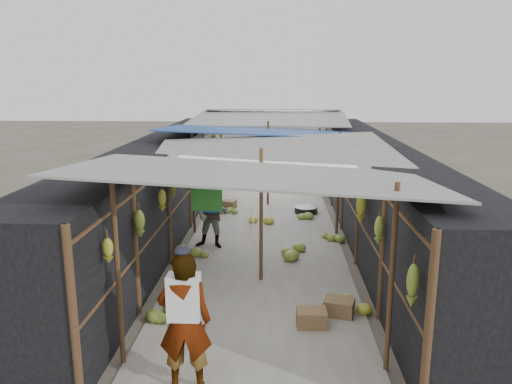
% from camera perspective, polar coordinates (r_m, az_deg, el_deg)
% --- Properties ---
extents(ground, '(80.00, 80.00, 0.00)m').
position_cam_1_polar(ground, '(7.24, -0.33, -19.32)').
color(ground, '#6B6356').
rests_on(ground, ground).
extents(aisle_slab, '(3.60, 16.00, 0.02)m').
position_cam_1_polar(aisle_slab, '(13.20, 1.11, -4.11)').
color(aisle_slab, '#9E998E').
rests_on(aisle_slab, ground).
extents(stall_left, '(1.40, 15.00, 2.30)m').
position_cam_1_polar(stall_left, '(13.26, -10.61, 0.84)').
color(stall_left, black).
rests_on(stall_left, ground).
extents(stall_right, '(1.40, 15.00, 2.30)m').
position_cam_1_polar(stall_right, '(13.13, 13.00, 0.61)').
color(stall_right, black).
rests_on(stall_right, ground).
extents(crate_near, '(0.48, 0.39, 0.28)m').
position_cam_1_polar(crate_near, '(8.21, 6.36, -14.14)').
color(crate_near, olive).
rests_on(crate_near, ground).
extents(crate_mid, '(0.57, 0.50, 0.29)m').
position_cam_1_polar(crate_mid, '(8.61, 9.46, -12.86)').
color(crate_mid, olive).
rests_on(crate_mid, ground).
extents(crate_back, '(0.48, 0.43, 0.26)m').
position_cam_1_polar(crate_back, '(15.12, -3.12, -1.45)').
color(crate_back, olive).
rests_on(crate_back, ground).
extents(black_basin, '(0.67, 0.67, 0.20)m').
position_cam_1_polar(black_basin, '(14.65, 5.73, -2.08)').
color(black_basin, black).
rests_on(black_basin, ground).
extents(vendor_elderly, '(0.70, 0.49, 1.82)m').
position_cam_1_polar(vendor_elderly, '(6.45, -8.15, -14.45)').
color(vendor_elderly, white).
rests_on(vendor_elderly, ground).
extents(shopper_blue, '(0.91, 0.76, 1.67)m').
position_cam_1_polar(shopper_blue, '(11.52, -5.10, -2.43)').
color(shopper_blue, '#1D4494').
rests_on(shopper_blue, ground).
extents(vendor_seated, '(0.55, 0.62, 0.84)m').
position_cam_1_polar(vendor_seated, '(17.56, 7.07, 1.45)').
color(vendor_seated, '#46423D').
rests_on(vendor_seated, ground).
extents(market_canopy, '(5.62, 15.20, 2.77)m').
position_cam_1_polar(market_canopy, '(13.03, 1.33, 6.46)').
color(market_canopy, brown).
rests_on(market_canopy, ground).
extents(hanging_bananas, '(3.95, 14.19, 0.84)m').
position_cam_1_polar(hanging_bananas, '(13.16, 1.89, 3.15)').
color(hanging_bananas, '#A09D29').
rests_on(hanging_bananas, ground).
extents(floor_bananas, '(3.90, 10.66, 0.35)m').
position_cam_1_polar(floor_bananas, '(12.78, 1.46, -4.01)').
color(floor_bananas, '#A09D29').
rests_on(floor_bananas, ground).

